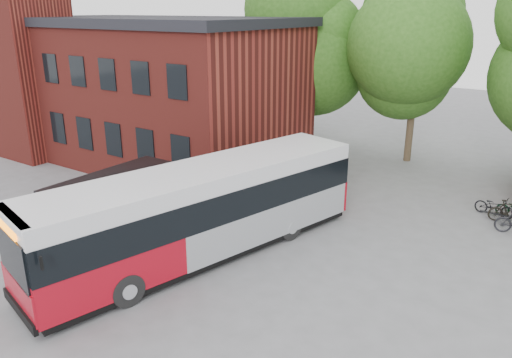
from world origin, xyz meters
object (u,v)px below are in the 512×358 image
Objects in this scene: city_bus at (204,212)px; bicycle_1 at (509,211)px; bicycle_0 at (494,206)px; bus_shelter at (120,211)px.

city_bus is 13.53m from bicycle_1.
bicycle_1 is (9.07, 9.97, -1.22)m from city_bus.
bicycle_1 is (0.65, -0.39, 0.05)m from bicycle_0.
bicycle_0 is (8.42, 10.36, -1.28)m from city_bus.
city_bus reaches higher than bicycle_1.
bus_shelter is 16.50m from bicycle_0.
bus_shelter is 3.48m from city_bus.
bus_shelter is at bearing 144.25° from bicycle_0.
bus_shelter is 4.02× the size of bicycle_0.
bicycle_0 is at bearing 36.35° from bicycle_1.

